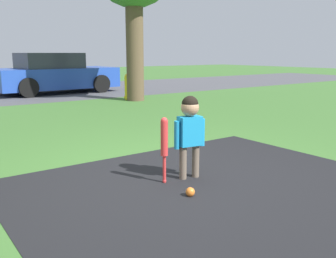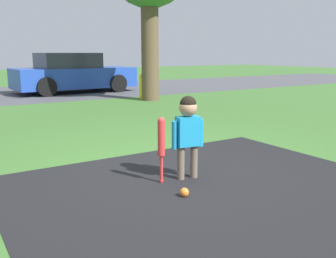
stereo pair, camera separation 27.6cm
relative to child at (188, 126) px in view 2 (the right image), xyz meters
name	(u,v)px [view 2 (the right image)]	position (x,y,z in m)	size (l,w,h in m)	color
ground_plane	(160,177)	(-0.22, 0.21, -0.59)	(60.00, 60.00, 0.00)	#3D6B2D
street_strip	(6,94)	(-0.22, 10.26, -0.59)	(40.00, 6.00, 0.01)	#4C4C51
child	(188,126)	(0.00, 0.00, 0.00)	(0.37, 0.20, 0.92)	#6B5B4C
baseball_bat	(161,141)	(-0.31, 0.03, -0.13)	(0.08, 0.08, 0.71)	red
sports_ball	(184,192)	(-0.33, -0.43, -0.55)	(0.09, 0.09, 0.09)	orange
fire_hydrant	(143,87)	(3.00, 6.54, -0.21)	(0.29, 0.26, 0.78)	yellow
parked_car	(73,74)	(1.96, 9.78, 0.05)	(4.13, 2.13, 1.36)	#2347AD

